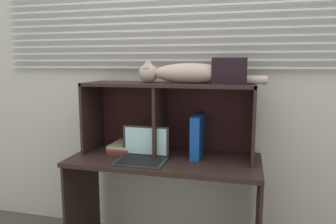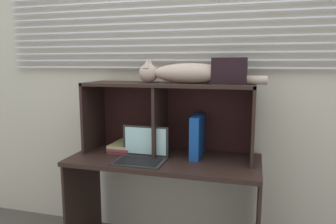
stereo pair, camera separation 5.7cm
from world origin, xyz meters
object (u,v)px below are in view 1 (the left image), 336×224
(cat, at_px, (185,73))
(laptop, at_px, (142,154))
(storage_box, at_px, (230,71))
(book_stack, at_px, (124,147))
(binder_upright, at_px, (198,136))

(cat, height_order, laptop, cat)
(laptop, height_order, storage_box, storage_box)
(laptop, relative_size, storage_box, 1.46)
(cat, bearing_deg, storage_box, 0.00)
(book_stack, relative_size, storage_box, 1.18)
(binder_upright, relative_size, storage_box, 1.30)
(storage_box, bearing_deg, binder_upright, 180.00)
(book_stack, bearing_deg, binder_upright, -0.57)
(binder_upright, distance_m, book_stack, 0.56)
(laptop, bearing_deg, book_stack, 136.69)
(cat, relative_size, laptop, 2.65)
(binder_upright, xyz_separation_m, storage_box, (0.21, 0.00, 0.45))
(cat, bearing_deg, book_stack, 179.31)
(laptop, relative_size, binder_upright, 1.12)
(book_stack, bearing_deg, laptop, -43.31)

